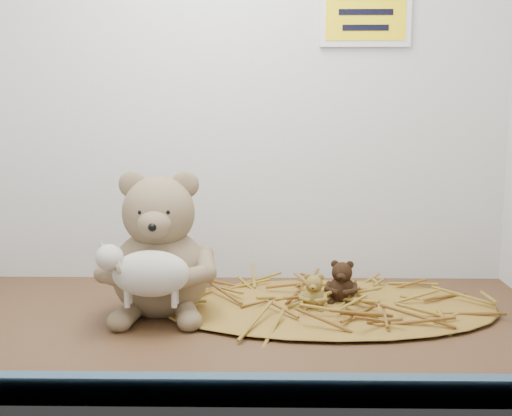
{
  "coord_description": "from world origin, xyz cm",
  "views": [
    {
      "loc": [
        10.13,
        -103.67,
        36.62
      ],
      "look_at": [
        8.5,
        1.76,
        19.72
      ],
      "focal_mm": 45.0,
      "sensor_mm": 36.0,
      "label": 1
    }
  ],
  "objects_px": {
    "main_teddy": "(160,243)",
    "mini_teddy_brown": "(342,280)",
    "mini_teddy_tan": "(314,290)",
    "toy_lamb": "(151,274)"
  },
  "relations": [
    {
      "from": "mini_teddy_brown",
      "to": "mini_teddy_tan",
      "type": "bearing_deg",
      "value": -130.19
    },
    {
      "from": "mini_teddy_tan",
      "to": "mini_teddy_brown",
      "type": "xyz_separation_m",
      "value": [
        0.05,
        0.04,
        0.01
      ]
    },
    {
      "from": "mini_teddy_tan",
      "to": "mini_teddy_brown",
      "type": "distance_m",
      "value": 0.07
    },
    {
      "from": "mini_teddy_tan",
      "to": "main_teddy",
      "type": "bearing_deg",
      "value": -168.89
    },
    {
      "from": "main_teddy",
      "to": "toy_lamb",
      "type": "bearing_deg",
      "value": -91.96
    },
    {
      "from": "main_teddy",
      "to": "mini_teddy_brown",
      "type": "relative_size",
      "value": 3.32
    },
    {
      "from": "main_teddy",
      "to": "mini_teddy_brown",
      "type": "height_order",
      "value": "main_teddy"
    },
    {
      "from": "toy_lamb",
      "to": "mini_teddy_brown",
      "type": "height_order",
      "value": "toy_lamb"
    },
    {
      "from": "main_teddy",
      "to": "toy_lamb",
      "type": "xyz_separation_m",
      "value": [
        0.0,
        -0.09,
        -0.03
      ]
    },
    {
      "from": "main_teddy",
      "to": "toy_lamb",
      "type": "height_order",
      "value": "main_teddy"
    }
  ]
}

